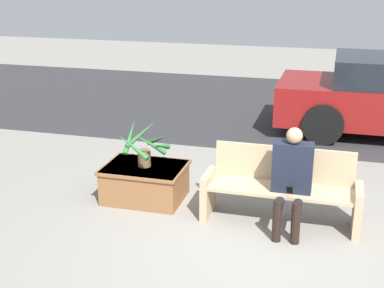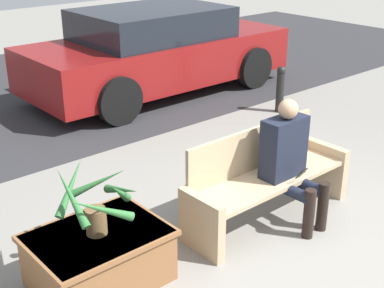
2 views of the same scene
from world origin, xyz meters
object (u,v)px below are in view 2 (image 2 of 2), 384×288
Objects in this scene: bench at (265,178)px; parked_car at (157,51)px; planter_box at (99,256)px; person_seated at (290,157)px; potted_plant at (97,201)px; bollard_post at (280,88)px.

parked_car is at bearing 66.56° from bench.
parked_car is (3.52, 3.84, 0.46)m from planter_box.
person_seated reaches higher than planter_box.
bench is 2.71× the size of potted_plant.
potted_plant is at bearing 175.46° from bench.
person_seated is 3.22m from bollard_post.
bollard_post is (4.29, 1.82, -0.37)m from potted_plant.
parked_car is at bearing 68.94° from person_seated.
planter_box is 5.24m from parked_car.
potted_plant is 4.67m from bollard_post.
planter_box is 0.23× the size of parked_car.
person_seated reaches higher than potted_plant.
parked_car is 2.20m from bollard_post.
bollard_post is (2.39, 2.14, -0.29)m from person_seated.
planter_box is 1.54× the size of potted_plant.
potted_plant is (-1.78, 0.14, 0.33)m from bench.
bollard_post is at bearing 37.90° from bench.
potted_plant is at bearing -157.06° from bollard_post.
potted_plant is at bearing -132.34° from parked_car.
bench is at bearing -4.60° from planter_box.
planter_box is at bearing -132.51° from parked_car.
parked_car is (1.73, 3.99, 0.29)m from bench.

